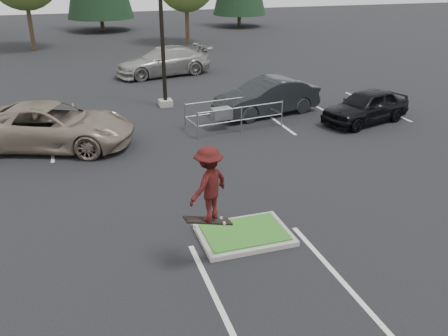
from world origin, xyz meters
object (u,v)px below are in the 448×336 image
object	(u,v)px
light_pole	(161,3)
car_r_black	(367,106)
skateboarder	(208,184)
cart_corral	(224,113)
car_l_tan	(50,126)
car_far_silver	(164,61)
car_r_charc	(267,97)

from	to	relation	value
light_pole	car_r_black	distance (m)	9.81
skateboarder	light_pole	bearing A→B (deg)	-131.59
cart_corral	car_r_black	distance (m)	6.00
car_l_tan	car_far_silver	world-z (taller)	car_far_silver
car_r_charc	car_far_silver	world-z (taller)	car_far_silver
light_pole	car_r_black	bearing A→B (deg)	-33.69
car_l_tan	car_r_black	distance (m)	12.54
skateboarder	car_r_black	bearing A→B (deg)	-173.13
cart_corral	skateboarder	bearing A→B (deg)	-117.63
cart_corral	car_r_black	bearing A→B (deg)	-16.57
cart_corral	skateboarder	world-z (taller)	skateboarder
car_r_charc	skateboarder	bearing A→B (deg)	-40.36
light_pole	car_l_tan	distance (m)	7.42
car_l_tan	skateboarder	bearing A→B (deg)	-138.94
cart_corral	car_l_tan	size ratio (longest dim) A/B	0.68
car_r_black	car_l_tan	bearing A→B (deg)	-110.35
cart_corral	car_r_charc	distance (m)	2.81
skateboarder	car_r_charc	xyz separation A→B (m)	(5.70, 10.36, -1.28)
car_r_black	light_pole	bearing A→B (deg)	-139.45
car_far_silver	light_pole	bearing A→B (deg)	-22.51
car_l_tan	car_far_silver	distance (m)	12.31
cart_corral	car_l_tan	xyz separation A→B (m)	(-6.58, 0.06, 0.13)
skateboarder	car_far_silver	bearing A→B (deg)	-132.84
car_l_tan	cart_corral	bearing A→B (deg)	-69.59
cart_corral	car_far_silver	distance (m)	10.64
light_pole	car_r_charc	distance (m)	6.11
skateboarder	car_l_tan	xyz separation A→B (m)	(-3.30, 9.00, -1.25)
skateboarder	car_r_charc	size ratio (longest dim) A/B	0.39
cart_corral	car_r_charc	size ratio (longest dim) A/B	0.83
cart_corral	car_r_black	world-z (taller)	car_r_black
car_r_charc	car_l_tan	bearing A→B (deg)	-92.96
car_l_tan	car_far_silver	size ratio (longest dim) A/B	1.02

